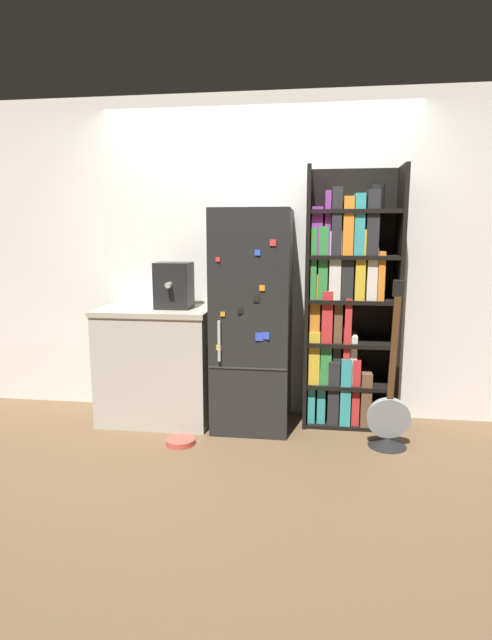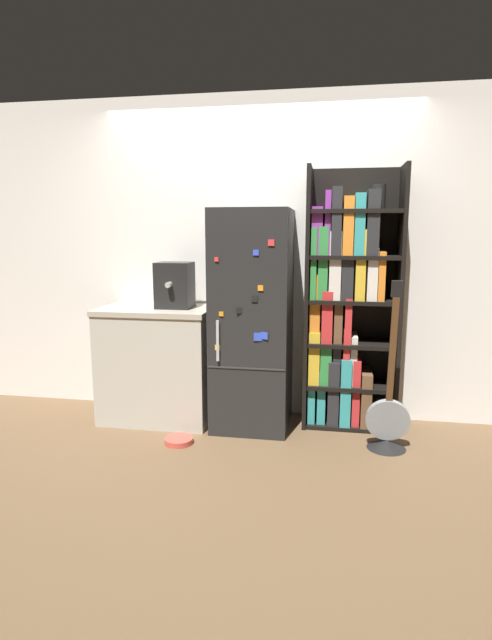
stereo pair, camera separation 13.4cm
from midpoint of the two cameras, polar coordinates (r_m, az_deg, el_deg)
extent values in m
plane|color=brown|center=(3.96, 1.37, -12.53)|extent=(16.00, 16.00, 0.00)
cube|color=white|center=(4.14, 2.42, 6.97)|extent=(8.00, 0.05, 2.60)
cube|color=black|center=(3.87, 1.74, -0.03)|extent=(0.58, 0.60, 1.69)
cube|color=#333333|center=(3.64, 1.04, -5.55)|extent=(0.57, 0.01, 0.01)
cube|color=#B2B2B7|center=(3.62, -2.18, -2.40)|extent=(0.02, 0.02, 0.30)
cube|color=orange|center=(3.51, 2.77, 3.67)|extent=(0.04, 0.01, 0.04)
cube|color=orange|center=(3.58, -1.78, 0.69)|extent=(0.03, 0.01, 0.03)
cube|color=black|center=(3.56, 0.31, 1.08)|extent=(0.04, 0.02, 0.04)
cube|color=blue|center=(3.57, 2.44, -1.94)|extent=(0.06, 0.01, 0.06)
cube|color=blue|center=(3.50, 2.25, 7.71)|extent=(0.04, 0.01, 0.04)
cube|color=yellow|center=(3.64, -2.22, -3.17)|extent=(0.04, 0.01, 0.04)
cube|color=red|center=(3.55, -2.30, 6.94)|extent=(0.03, 0.01, 0.03)
cube|color=black|center=(3.53, 2.09, 2.42)|extent=(0.04, 0.01, 0.04)
cube|color=red|center=(3.48, 4.01, 8.81)|extent=(0.04, 0.01, 0.04)
cube|color=blue|center=(3.56, 3.20, -1.82)|extent=(0.05, 0.02, 0.05)
cube|color=black|center=(3.92, 8.00, 2.32)|extent=(0.03, 0.37, 2.00)
cube|color=black|center=(3.96, 17.94, 2.01)|extent=(0.03, 0.37, 2.00)
cube|color=black|center=(4.09, 12.87, 2.49)|extent=(0.71, 0.03, 2.00)
cube|color=black|center=(4.17, 12.46, -11.37)|extent=(0.65, 0.34, 0.03)
cube|color=black|center=(4.07, 12.63, -7.18)|extent=(0.65, 0.34, 0.03)
cube|color=black|center=(3.98, 12.81, -2.59)|extent=(0.65, 0.34, 0.03)
cube|color=black|center=(3.93, 13.00, 2.17)|extent=(0.65, 0.34, 0.03)
cube|color=black|center=(3.90, 13.19, 7.04)|extent=(0.65, 0.34, 0.03)
cube|color=black|center=(3.89, 13.39, 11.94)|extent=(0.65, 0.34, 0.03)
cube|color=teal|center=(4.07, 8.52, -7.43)|extent=(0.06, 0.26, 0.56)
cube|color=teal|center=(4.08, 9.59, -8.29)|extent=(0.06, 0.25, 0.43)
cube|color=#262628|center=(4.09, 10.90, -7.77)|extent=(0.09, 0.32, 0.51)
cube|color=teal|center=(4.07, 12.22, -7.68)|extent=(0.08, 0.31, 0.54)
cube|color=red|center=(4.08, 13.34, -7.75)|extent=(0.06, 0.27, 0.53)
cube|color=brown|center=(4.10, 14.41, -8.46)|extent=(0.08, 0.32, 0.42)
cube|color=gold|center=(4.01, 8.81, -4.02)|extent=(0.08, 0.28, 0.41)
cube|color=#338C3F|center=(4.01, 10.10, -4.40)|extent=(0.08, 0.29, 0.36)
cube|color=#262628|center=(4.00, 11.31, -3.45)|extent=(0.06, 0.26, 0.50)
cube|color=red|center=(4.01, 12.30, -3.90)|extent=(0.05, 0.31, 0.44)
cube|color=silver|center=(4.02, 13.08, -4.31)|extent=(0.05, 0.27, 0.39)
cube|color=orange|center=(3.93, 8.92, 1.46)|extent=(0.08, 0.26, 0.52)
cube|color=red|center=(3.94, 10.25, 0.54)|extent=(0.08, 0.30, 0.40)
cube|color=brown|center=(3.95, 11.47, 0.46)|extent=(0.06, 0.27, 0.39)
cube|color=red|center=(3.94, 12.53, 0.09)|extent=(0.05, 0.30, 0.35)
cube|color=#338C3F|center=(3.88, 8.79, 6.45)|extent=(0.04, 0.27, 0.54)
cube|color=#338C3F|center=(3.89, 9.83, 6.46)|extent=(0.07, 0.26, 0.54)
cube|color=silver|center=(3.89, 11.15, 6.17)|extent=(0.09, 0.29, 0.51)
cube|color=#262628|center=(3.91, 12.47, 5.32)|extent=(0.09, 0.30, 0.40)
cube|color=gold|center=(3.91, 13.87, 6.17)|extent=(0.07, 0.31, 0.52)
cube|color=silver|center=(3.90, 15.13, 5.15)|extent=(0.07, 0.27, 0.39)
cube|color=orange|center=(3.92, 16.06, 4.91)|extent=(0.05, 0.30, 0.36)
cube|color=purple|center=(3.88, 9.17, 10.00)|extent=(0.08, 0.27, 0.35)
cube|color=purple|center=(3.88, 10.35, 10.82)|extent=(0.04, 0.25, 0.47)
cube|color=#262628|center=(3.88, 11.32, 10.96)|extent=(0.07, 0.31, 0.49)
cube|color=orange|center=(3.88, 12.58, 10.42)|extent=(0.08, 0.30, 0.43)
cube|color=teal|center=(3.89, 13.78, 10.53)|extent=(0.07, 0.30, 0.45)
cube|color=#262628|center=(3.89, 15.21, 10.65)|extent=(0.09, 0.29, 0.47)
cylinder|color=black|center=(3.91, 15.91, 13.37)|extent=(0.10, 0.10, 0.18)
cube|color=#BCB7A8|center=(4.14, -9.01, -5.17)|extent=(0.88, 0.58, 0.89)
cube|color=#B2A893|center=(4.05, -9.19, 1.17)|extent=(0.90, 0.60, 0.04)
cube|color=black|center=(3.97, -7.19, 3.97)|extent=(0.27, 0.23, 0.36)
cylinder|color=#A5A39E|center=(3.84, -7.83, 4.01)|extent=(0.04, 0.06, 0.04)
cone|color=black|center=(3.81, 16.75, -13.44)|extent=(0.28, 0.28, 0.06)
cylinder|color=gray|center=(3.74, 16.89, -10.86)|extent=(0.31, 0.09, 0.31)
cube|color=brown|center=(3.52, 17.46, -3.30)|extent=(0.04, 0.12, 0.74)
cube|color=black|center=(3.40, 17.96, 3.40)|extent=(0.07, 0.04, 0.11)
cylinder|color=#D84C3F|center=(3.76, -6.64, -13.52)|extent=(0.21, 0.21, 0.04)
torus|color=#D84C3F|center=(3.76, -6.65, -13.31)|extent=(0.21, 0.21, 0.01)
camera|label=1|loc=(0.07, -89.01, 0.17)|focal=28.00mm
camera|label=2|loc=(0.07, 90.99, -0.17)|focal=28.00mm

